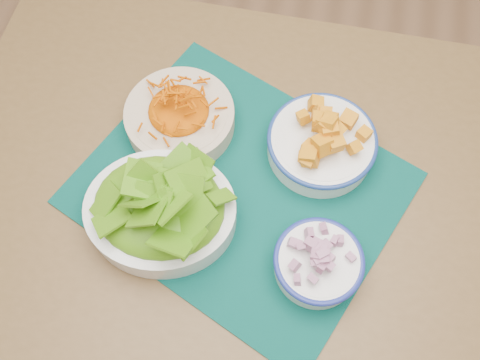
% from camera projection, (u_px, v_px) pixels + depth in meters
% --- Properties ---
extents(ground, '(4.00, 4.00, 0.00)m').
position_uv_depth(ground, '(232.00, 274.00, 1.65)').
color(ground, '#A1734E').
rests_on(ground, ground).
extents(table, '(1.18, 0.79, 0.75)m').
position_uv_depth(table, '(260.00, 204.00, 1.05)').
color(table, brown).
rests_on(table, ground).
extents(placemat, '(0.65, 0.60, 0.00)m').
position_uv_depth(placemat, '(240.00, 188.00, 0.95)').
color(placemat, '#002C27').
rests_on(placemat, table).
extents(carrot_bowl, '(0.21, 0.21, 0.07)m').
position_uv_depth(carrot_bowl, '(179.00, 115.00, 0.97)').
color(carrot_bowl, beige).
rests_on(carrot_bowl, placemat).
extents(squash_bowl, '(0.20, 0.20, 0.10)m').
position_uv_depth(squash_bowl, '(323.00, 138.00, 0.94)').
color(squash_bowl, white).
rests_on(squash_bowl, placemat).
extents(lettuce_bowl, '(0.28, 0.25, 0.11)m').
position_uv_depth(lettuce_bowl, '(159.00, 207.00, 0.88)').
color(lettuce_bowl, white).
rests_on(lettuce_bowl, placemat).
extents(onion_bowl, '(0.16, 0.16, 0.07)m').
position_uv_depth(onion_bowl, '(318.00, 262.00, 0.85)').
color(onion_bowl, white).
rests_on(onion_bowl, placemat).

